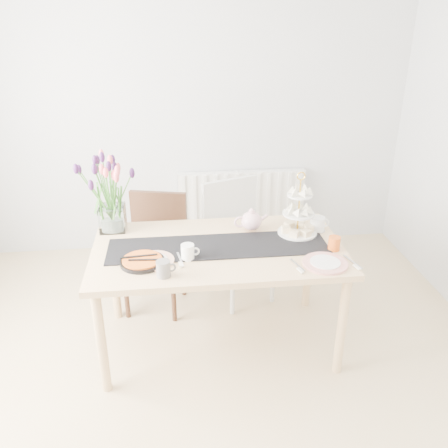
{
  "coord_description": "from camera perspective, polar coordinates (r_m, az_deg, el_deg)",
  "views": [
    {
      "loc": [
        -0.14,
        -1.98,
        2.15
      ],
      "look_at": [
        0.16,
        0.65,
        0.93
      ],
      "focal_mm": 38.0,
      "sensor_mm": 36.0,
      "label": 1
    }
  ],
  "objects": [
    {
      "name": "room_shell",
      "position": [
        2.16,
        -2.22,
        1.48
      ],
      "size": [
        4.5,
        4.5,
        4.5
      ],
      "color": "tan",
      "rests_on": "ground"
    },
    {
      "name": "radiator",
      "position": [
        4.55,
        2.13,
        2.74
      ],
      "size": [
        1.2,
        0.08,
        0.6
      ],
      "primitive_type": "cube",
      "color": "white",
      "rests_on": "room_shell"
    },
    {
      "name": "dining_table",
      "position": [
        3.07,
        -0.71,
        -4.04
      ],
      "size": [
        1.6,
        0.9,
        0.75
      ],
      "color": "tan",
      "rests_on": "ground"
    },
    {
      "name": "chair_brown",
      "position": [
        3.65,
        -8.14,
        -2.21
      ],
      "size": [
        0.53,
        0.53,
        0.88
      ],
      "rotation": [
        0.0,
        0.0,
        -0.24
      ],
      "color": "#321F12",
      "rests_on": "ground"
    },
    {
      "name": "chair_white",
      "position": [
        3.72,
        1.53,
        -0.83
      ],
      "size": [
        0.6,
        0.6,
        0.94
      ],
      "rotation": [
        0.0,
        0.0,
        0.37
      ],
      "color": "silver",
      "rests_on": "ground"
    },
    {
      "name": "table_runner",
      "position": [
        3.03,
        -0.72,
        -2.7
      ],
      "size": [
        1.4,
        0.35,
        0.01
      ],
      "primitive_type": "cube",
      "color": "black",
      "rests_on": "dining_table"
    },
    {
      "name": "tulip_vase",
      "position": [
        3.23,
        -13.7,
        4.91
      ],
      "size": [
        0.63,
        0.63,
        0.54
      ],
      "rotation": [
        0.0,
        0.0,
        -0.02
      ],
      "color": "silver",
      "rests_on": "dining_table"
    },
    {
      "name": "cake_stand",
      "position": [
        3.2,
        8.9,
        0.6
      ],
      "size": [
        0.26,
        0.26,
        0.39
      ],
      "rotation": [
        0.0,
        0.0,
        0.37
      ],
      "color": "gold",
      "rests_on": "dining_table"
    },
    {
      "name": "teapot",
      "position": [
        3.23,
        3.3,
        0.38
      ],
      "size": [
        0.25,
        0.21,
        0.15
      ],
      "primitive_type": null,
      "rotation": [
        0.0,
        0.0,
        0.12
      ],
      "color": "silver",
      "rests_on": "dining_table"
    },
    {
      "name": "cream_jug",
      "position": [
        3.29,
        11.16,
        -0.01
      ],
      "size": [
        0.1,
        0.1,
        0.1
      ],
      "primitive_type": "cylinder",
      "rotation": [
        0.0,
        0.0,
        0.04
      ],
      "color": "white",
      "rests_on": "dining_table"
    },
    {
      "name": "tart_tin",
      "position": [
        2.88,
        -9.8,
        -4.44
      ],
      "size": [
        0.27,
        0.27,
        0.03
      ],
      "rotation": [
        0.0,
        0.0,
        -0.33
      ],
      "color": "black",
      "rests_on": "dining_table"
    },
    {
      "name": "mug_grey",
      "position": [
        2.72,
        -7.31,
        -5.36
      ],
      "size": [
        0.09,
        0.09,
        0.1
      ],
      "primitive_type": "cylinder",
      "rotation": [
        0.0,
        0.0,
        0.16
      ],
      "color": "slate",
      "rests_on": "dining_table"
    },
    {
      "name": "mug_white",
      "position": [
        2.88,
        -4.39,
        -3.38
      ],
      "size": [
        0.08,
        0.08,
        0.1
      ],
      "primitive_type": "cylinder",
      "rotation": [
        0.0,
        0.0,
        0.04
      ],
      "color": "white",
      "rests_on": "dining_table"
    },
    {
      "name": "mug_orange",
      "position": [
        3.06,
        13.12,
        -2.29
      ],
      "size": [
        0.1,
        0.1,
        0.09
      ],
      "primitive_type": "cylinder",
      "rotation": [
        0.0,
        0.0,
        1.09
      ],
      "color": "#DE5A18",
      "rests_on": "dining_table"
    },
    {
      "name": "plate_left",
      "position": [
        2.89,
        -8.48,
        -4.4
      ],
      "size": [
        0.29,
        0.29,
        0.01
      ],
      "primitive_type": "cylinder",
      "rotation": [
        0.0,
        0.0,
        0.16
      ],
      "color": "white",
      "rests_on": "dining_table"
    },
    {
      "name": "plate_right",
      "position": [
        2.9,
        12.07,
        -4.64
      ],
      "size": [
        0.34,
        0.34,
        0.01
      ],
      "primitive_type": "cylinder",
      "rotation": [
        0.0,
        0.0,
        0.29
      ],
      "color": "white",
      "rests_on": "dining_table"
    }
  ]
}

